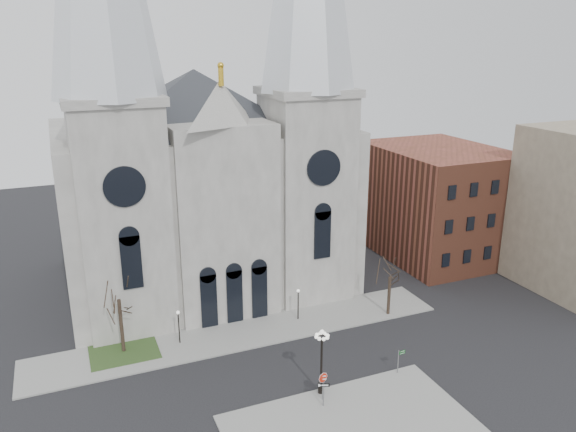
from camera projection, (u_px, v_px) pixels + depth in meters
name	position (u px, v px, depth m)	size (l,w,h in m)	color
ground	(287.00, 398.00, 44.26)	(160.00, 160.00, 0.00)	black
sidewalk_near	(351.00, 427.00, 40.95)	(18.00, 10.00, 0.14)	gray
sidewalk_far	(243.00, 333.00, 53.91)	(40.00, 6.00, 0.14)	gray
grass_patch	(124.00, 351.00, 50.75)	(6.00, 5.00, 0.18)	#2E4D21
cathedral	(203.00, 125.00, 58.76)	(33.00, 26.66, 54.00)	gray
bg_building_brick	(436.00, 201.00, 72.50)	(14.00, 18.00, 14.00)	brown
tree_left	(118.00, 296.00, 49.08)	(3.20, 3.20, 7.50)	black
tree_right	(390.00, 275.00, 56.33)	(3.20, 3.20, 6.00)	black
ped_lamp_left	(179.00, 321.00, 51.47)	(0.32, 0.32, 3.26)	black
ped_lamp_right	(298.00, 299.00, 55.87)	(0.32, 0.32, 3.26)	black
stop_sign	(323.00, 380.00, 43.41)	(0.87, 0.16, 2.42)	slate
globe_lamp	(322.00, 354.00, 43.72)	(1.37, 1.37, 5.62)	black
one_way_sign	(324.00, 390.00, 42.75)	(0.87, 0.38, 2.11)	slate
street_name_sign	(399.00, 359.00, 47.08)	(0.68, 0.10, 2.13)	slate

